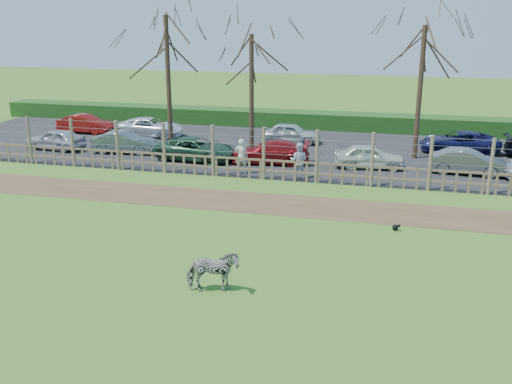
% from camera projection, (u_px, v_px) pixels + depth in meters
% --- Properties ---
extents(ground, '(120.00, 120.00, 0.00)m').
position_uv_depth(ground, '(210.00, 241.00, 19.62)').
color(ground, '#629440').
rests_on(ground, ground).
extents(dirt_strip, '(34.00, 2.80, 0.01)m').
position_uv_depth(dirt_strip, '(244.00, 202.00, 23.79)').
color(dirt_strip, brown).
rests_on(dirt_strip, ground).
extents(asphalt, '(44.00, 13.00, 0.04)m').
position_uv_depth(asphalt, '(289.00, 149.00, 33.05)').
color(asphalt, '#232326').
rests_on(asphalt, ground).
extents(hedge, '(46.00, 2.00, 1.10)m').
position_uv_depth(hedge, '(308.00, 120.00, 39.39)').
color(hedge, '#1E4716').
rests_on(hedge, ground).
extents(fence, '(30.16, 0.16, 2.50)m').
position_uv_depth(fence, '(264.00, 163.00, 26.80)').
color(fence, brown).
rests_on(fence, ground).
extents(tree_left, '(4.80, 4.80, 7.88)m').
position_uv_depth(tree_left, '(167.00, 51.00, 31.05)').
color(tree_left, '#3D2B1E').
rests_on(tree_left, ground).
extents(tree_mid, '(4.80, 4.80, 6.83)m').
position_uv_depth(tree_mid, '(251.00, 65.00, 31.16)').
color(tree_mid, '#3D2B1E').
rests_on(tree_mid, ground).
extents(tree_right, '(4.80, 4.80, 7.35)m').
position_uv_depth(tree_right, '(422.00, 60.00, 29.43)').
color(tree_right, '#3D2B1E').
rests_on(tree_right, ground).
extents(zebra, '(1.60, 1.06, 1.24)m').
position_uv_depth(zebra, '(213.00, 272.00, 15.83)').
color(zebra, gray).
rests_on(zebra, ground).
extents(visitor_a, '(0.67, 0.48, 1.72)m').
position_uv_depth(visitor_a, '(241.00, 156.00, 27.66)').
color(visitor_a, beige).
rests_on(visitor_a, asphalt).
extents(visitor_b, '(0.86, 0.68, 1.72)m').
position_uv_depth(visitor_b, '(299.00, 161.00, 26.83)').
color(visitor_b, silver).
rests_on(visitor_b, asphalt).
extents(crow, '(0.30, 0.22, 0.24)m').
position_uv_depth(crow, '(396.00, 227.00, 20.58)').
color(crow, black).
rests_on(crow, ground).
extents(car_0, '(3.64, 1.75, 1.20)m').
position_uv_depth(car_0, '(56.00, 139.00, 32.79)').
color(car_0, '#B7B4BF').
rests_on(car_0, asphalt).
extents(car_1, '(3.76, 1.67, 1.20)m').
position_uv_depth(car_1, '(125.00, 142.00, 31.98)').
color(car_1, slate).
rests_on(car_1, asphalt).
extents(car_2, '(4.47, 2.35, 1.20)m').
position_uv_depth(car_2, '(196.00, 149.00, 30.36)').
color(car_2, '#254D34').
rests_on(car_2, asphalt).
extents(car_3, '(4.31, 2.17, 1.20)m').
position_uv_depth(car_3, '(270.00, 152.00, 29.73)').
color(car_3, maroon).
rests_on(car_3, asphalt).
extents(car_4, '(3.66, 1.81, 1.20)m').
position_uv_depth(car_4, '(370.00, 156.00, 28.78)').
color(car_4, silver).
rests_on(car_4, asphalt).
extents(car_5, '(3.73, 1.55, 1.20)m').
position_uv_depth(car_5, '(468.00, 162.00, 27.69)').
color(car_5, slate).
rests_on(car_5, asphalt).
extents(car_7, '(3.68, 1.39, 1.20)m').
position_uv_depth(car_7, '(85.00, 124.00, 37.49)').
color(car_7, maroon).
rests_on(car_7, asphalt).
extents(car_8, '(4.47, 2.35, 1.20)m').
position_uv_depth(car_8, '(150.00, 127.00, 36.32)').
color(car_8, silver).
rests_on(car_8, asphalt).
extents(car_10, '(3.57, 1.53, 1.20)m').
position_uv_depth(car_10, '(291.00, 133.00, 34.50)').
color(car_10, '#B7C3C2').
rests_on(car_10, asphalt).
extents(car_12, '(4.53, 2.52, 1.20)m').
position_uv_depth(car_12, '(459.00, 142.00, 32.02)').
color(car_12, '#19184E').
rests_on(car_12, asphalt).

